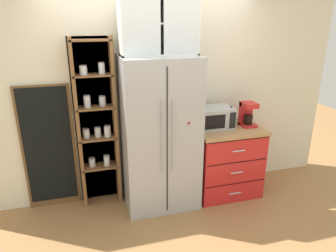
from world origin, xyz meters
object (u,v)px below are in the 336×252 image
mug_sage (233,122)px  bottle_clear (230,119)px  bottle_cobalt (230,120)px  microwave (214,118)px  coffee_maker (247,114)px  refrigerator (160,134)px  chalkboard_menu (49,148)px

mug_sage → bottle_clear: (-0.12, -0.13, 0.09)m
mug_sage → bottle_cobalt: (-0.12, -0.12, 0.07)m
microwave → coffee_maker: 0.44m
bottle_clear → bottle_cobalt: bearing=90.0°
mug_sage → coffee_maker: bearing=-24.2°
refrigerator → bottle_clear: refrigerator is taller
chalkboard_menu → coffee_maker: bearing=-6.6°
bottle_clear → bottle_cobalt: bottle_clear is taller
microwave → bottle_cobalt: (0.17, -0.10, -0.02)m
microwave → mug_sage: size_ratio=3.85×
mug_sage → bottle_clear: bearing=-131.9°
coffee_maker → mug_sage: bearing=155.8°
refrigerator → bottle_cobalt: refrigerator is taller
coffee_maker → chalkboard_menu: bearing=173.4°
coffee_maker → chalkboard_menu: 2.47m
refrigerator → coffee_maker: 1.16m
coffee_maker → mug_sage: (-0.15, 0.07, -0.11)m
chalkboard_menu → bottle_clear: bearing=-9.0°
refrigerator → mug_sage: size_ratio=16.02×
coffee_maker → chalkboard_menu: chalkboard_menu is taller
bottle_clear → bottle_cobalt: 0.02m
coffee_maker → bottle_clear: (-0.26, -0.06, -0.03)m
microwave → chalkboard_menu: bearing=173.2°
refrigerator → microwave: bearing=4.6°
bottle_clear → chalkboard_menu: chalkboard_menu is taller
coffee_maker → microwave: bearing=174.5°
microwave → bottle_cobalt: 0.20m
coffee_maker → mug_sage: 0.20m
chalkboard_menu → bottle_cobalt: bearing=-8.8°
mug_sage → bottle_cobalt: bottle_cobalt is taller
mug_sage → chalkboard_menu: (-2.28, 0.21, -0.19)m
chalkboard_menu → mug_sage: bearing=-5.3°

